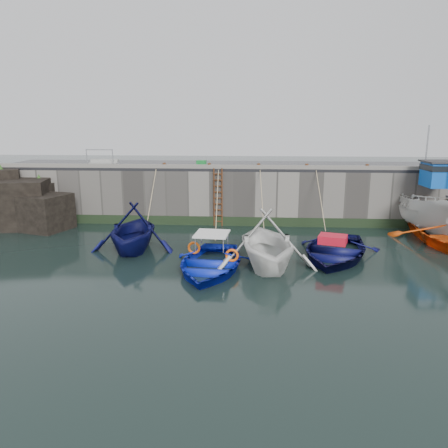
# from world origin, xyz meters

# --- Properties ---
(ground) EXTENTS (120.00, 120.00, 0.00)m
(ground) POSITION_xyz_m (0.00, 0.00, 0.00)
(ground) COLOR black
(ground) RESTS_ON ground
(quay_back) EXTENTS (30.00, 5.00, 3.00)m
(quay_back) POSITION_xyz_m (0.00, 12.50, 1.50)
(quay_back) COLOR slate
(quay_back) RESTS_ON ground
(road_back) EXTENTS (30.00, 5.00, 0.16)m
(road_back) POSITION_xyz_m (0.00, 12.50, 3.08)
(road_back) COLOR black
(road_back) RESTS_ON quay_back
(kerb_back) EXTENTS (30.00, 0.30, 0.20)m
(kerb_back) POSITION_xyz_m (0.00, 10.15, 3.26)
(kerb_back) COLOR slate
(kerb_back) RESTS_ON road_back
(algae_back) EXTENTS (30.00, 0.08, 0.50)m
(algae_back) POSITION_xyz_m (0.00, 9.96, 0.25)
(algae_back) COLOR black
(algae_back) RESTS_ON ground
(rock_outcrop) EXTENTS (5.85, 4.24, 3.41)m
(rock_outcrop) POSITION_xyz_m (-12.92, 9.11, 1.26)
(rock_outcrop) COLOR black
(rock_outcrop) RESTS_ON ground
(ladder) EXTENTS (0.51, 0.08, 3.20)m
(ladder) POSITION_xyz_m (-2.00, 9.91, 1.59)
(ladder) COLOR #3F1E0F
(ladder) RESTS_ON ground
(boat_near_white) EXTENTS (4.33, 4.91, 2.43)m
(boat_near_white) POSITION_xyz_m (-5.45, 5.08, 0.00)
(boat_near_white) COLOR #0A0D43
(boat_near_white) RESTS_ON ground
(boat_near_white_rope) EXTENTS (0.04, 3.55, 3.10)m
(boat_near_white_rope) POSITION_xyz_m (-5.45, 8.79, 0.00)
(boat_near_white_rope) COLOR tan
(boat_near_white_rope) RESTS_ON ground
(boat_near_blue) EXTENTS (3.96, 5.27, 1.04)m
(boat_near_blue) POSITION_xyz_m (-1.73, 2.56, 0.00)
(boat_near_blue) COLOR #0C1FB7
(boat_near_blue) RESTS_ON ground
(boat_near_blue_rope) EXTENTS (0.04, 5.59, 3.10)m
(boat_near_blue_rope) POSITION_xyz_m (-1.73, 7.53, 0.00)
(boat_near_blue_rope) COLOR tan
(boat_near_blue_rope) RESTS_ON ground
(boat_near_blacktrim) EXTENTS (4.89, 5.48, 2.62)m
(boat_near_blacktrim) POSITION_xyz_m (0.47, 3.10, 0.00)
(boat_near_blacktrim) COLOR white
(boat_near_blacktrim) RESTS_ON ground
(boat_near_blacktrim_rope) EXTENTS (0.04, 5.11, 3.10)m
(boat_near_blacktrim_rope) POSITION_xyz_m (0.47, 7.80, 0.00)
(boat_near_blacktrim_rope) COLOR tan
(boat_near_blacktrim_rope) RESTS_ON ground
(boat_near_navy) EXTENTS (5.24, 6.23, 1.10)m
(boat_near_navy) POSITION_xyz_m (3.45, 4.55, 0.00)
(boat_near_navy) COLOR #0A0B3F
(boat_near_navy) RESTS_ON ground
(boat_near_navy_rope) EXTENTS (0.04, 3.93, 3.10)m
(boat_near_navy_rope) POSITION_xyz_m (3.45, 8.52, 0.00)
(boat_near_navy_rope) COLOR tan
(boat_near_navy_rope) RESTS_ON ground
(boat_far_white) EXTENTS (3.05, 7.45, 5.84)m
(boat_far_white) POSITION_xyz_m (9.15, 9.23, 1.19)
(boat_far_white) COLOR silver
(boat_far_white) RESTS_ON ground
(fish_crate) EXTENTS (0.57, 0.42, 0.29)m
(fish_crate) POSITION_xyz_m (-3.13, 11.87, 3.30)
(fish_crate) COLOR #15782D
(fish_crate) RESTS_ON road_back
(railing) EXTENTS (1.60, 1.05, 1.00)m
(railing) POSITION_xyz_m (-8.75, 11.25, 3.36)
(railing) COLOR #A5A8AD
(railing) RESTS_ON road_back
(bollard_a) EXTENTS (0.18, 0.18, 0.28)m
(bollard_a) POSITION_xyz_m (-5.00, 10.25, 3.30)
(bollard_a) COLOR #3F1E0F
(bollard_a) RESTS_ON road_back
(bollard_b) EXTENTS (0.18, 0.18, 0.28)m
(bollard_b) POSITION_xyz_m (-2.50, 10.25, 3.30)
(bollard_b) COLOR #3F1E0F
(bollard_b) RESTS_ON road_back
(bollard_c) EXTENTS (0.18, 0.18, 0.28)m
(bollard_c) POSITION_xyz_m (0.20, 10.25, 3.30)
(bollard_c) COLOR #3F1E0F
(bollard_c) RESTS_ON road_back
(bollard_d) EXTENTS (0.18, 0.18, 0.28)m
(bollard_d) POSITION_xyz_m (2.80, 10.25, 3.30)
(bollard_d) COLOR #3F1E0F
(bollard_d) RESTS_ON road_back
(bollard_e) EXTENTS (0.18, 0.18, 0.28)m
(bollard_e) POSITION_xyz_m (6.00, 10.25, 3.30)
(bollard_e) COLOR #3F1E0F
(bollard_e) RESTS_ON road_back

